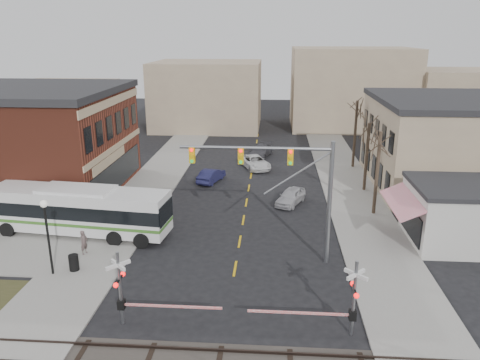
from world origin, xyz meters
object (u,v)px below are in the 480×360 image
(traffic_signal_mast, at_px, (288,177))
(car_d, at_px, (261,151))
(rr_crossing_west, at_px, (129,289))
(pedestrian_far, at_px, (99,213))
(street_lamp, at_px, (46,223))
(car_a, at_px, (291,196))
(transit_bus, at_px, (79,210))
(rr_crossing_east, at_px, (345,299))
(car_b, at_px, (211,175))
(car_c, at_px, (255,162))
(pedestrian_near, at_px, (84,242))
(trash_bin, at_px, (74,263))

(traffic_signal_mast, distance_m, car_d, 27.39)
(rr_crossing_west, relative_size, pedestrian_far, 3.31)
(street_lamp, height_order, car_d, street_lamp)
(car_a, bearing_deg, transit_bus, -131.17)
(rr_crossing_east, xyz_separation_m, car_b, (-9.63, 23.96, -1.30))
(car_c, bearing_deg, pedestrian_near, -138.24)
(transit_bus, height_order, car_b, transit_bus)
(rr_crossing_west, height_order, car_a, rr_crossing_west)
(traffic_signal_mast, relative_size, rr_crossing_west, 1.67)
(traffic_signal_mast, height_order, car_d, traffic_signal_mast)
(rr_crossing_east, distance_m, trash_bin, 16.58)
(traffic_signal_mast, relative_size, pedestrian_near, 5.73)
(rr_crossing_east, xyz_separation_m, pedestrian_near, (-15.92, 7.42, -1.03))
(street_lamp, bearing_deg, pedestrian_far, 89.47)
(pedestrian_near, bearing_deg, trash_bin, -157.14)
(pedestrian_near, bearing_deg, car_d, -5.01)
(rr_crossing_west, distance_m, pedestrian_near, 9.09)
(rr_crossing_west, relative_size, trash_bin, 5.56)
(rr_crossing_west, xyz_separation_m, car_a, (8.63, 18.11, -1.29))
(rr_crossing_west, bearing_deg, car_b, 87.65)
(rr_crossing_west, height_order, car_b, rr_crossing_west)
(street_lamp, distance_m, pedestrian_far, 8.20)
(rr_crossing_west, height_order, pedestrian_near, rr_crossing_west)
(car_d, bearing_deg, pedestrian_far, -102.53)
(car_b, bearing_deg, rr_crossing_east, 129.44)
(car_b, bearing_deg, transit_bus, 76.70)
(street_lamp, xyz_separation_m, car_d, (11.83, 29.71, -2.79))
(rr_crossing_west, distance_m, car_d, 34.72)
(traffic_signal_mast, distance_m, street_lamp, 14.64)
(transit_bus, height_order, street_lamp, street_lamp)
(transit_bus, bearing_deg, traffic_signal_mast, -12.09)
(car_b, xyz_separation_m, pedestrian_far, (-7.13, -11.51, 0.30))
(pedestrian_far, bearing_deg, traffic_signal_mast, -84.33)
(traffic_signal_mast, height_order, pedestrian_far, traffic_signal_mast)
(rr_crossing_west, height_order, pedestrian_far, rr_crossing_west)
(pedestrian_near, bearing_deg, rr_crossing_west, -126.89)
(traffic_signal_mast, xyz_separation_m, rr_crossing_east, (2.65, -7.53, -3.74))
(pedestrian_far, bearing_deg, rr_crossing_east, -101.72)
(rr_crossing_west, relative_size, pedestrian_near, 3.42)
(traffic_signal_mast, distance_m, car_a, 11.83)
(pedestrian_far, bearing_deg, car_b, -6.88)
(trash_bin, bearing_deg, car_a, 43.57)
(traffic_signal_mast, xyz_separation_m, trash_bin, (-13.04, -2.36, -5.08))
(transit_bus, xyz_separation_m, car_b, (7.90, 13.23, -1.25))
(traffic_signal_mast, height_order, car_c, traffic_signal_mast)
(street_lamp, height_order, car_b, street_lamp)
(traffic_signal_mast, xyz_separation_m, pedestrian_far, (-14.10, 4.92, -4.74))
(traffic_signal_mast, bearing_deg, rr_crossing_east, -70.60)
(car_b, height_order, pedestrian_far, pedestrian_far)
(trash_bin, relative_size, car_d, 0.21)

